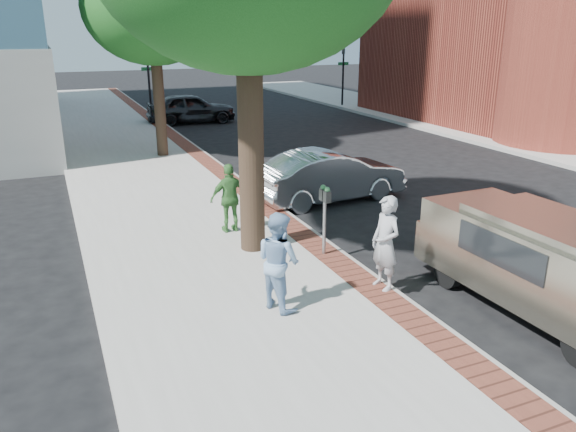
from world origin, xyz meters
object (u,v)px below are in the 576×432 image
parking_meter (325,206)px  sedan_silver (330,176)px  bg_car (191,108)px  van (538,259)px  person_green (230,198)px  person_gray (386,243)px  person_officer (278,261)px

parking_meter → sedan_silver: 4.39m
bg_car → van: van is taller
person_green → parking_meter: bearing=122.6°
person_gray → bg_car: (1.63, 20.61, -0.26)m
bg_car → person_gray: bearing=178.5°
parking_meter → person_gray: size_ratio=0.86×
person_gray → person_green: size_ratio=1.08×
parking_meter → sedan_silver: (2.10, 3.83, -0.49)m
person_officer → sedan_silver: person_officer is taller
parking_meter → person_gray: person_gray is taller
person_officer → person_green: person_officer is taller
person_gray → sedan_silver: 5.97m
person_gray → bg_car: size_ratio=0.39×
bg_car → van: bearing=-175.7°
person_green → sedan_silver: bearing=-153.2°
parking_meter → sedan_silver: size_ratio=0.34×
bg_car → van: 22.07m
parking_meter → bg_car: parking_meter is taller
parking_meter → bg_car: size_ratio=0.33×
person_officer → person_gray: bearing=-112.0°
sedan_silver → van: bearing=176.8°
person_gray → person_officer: bearing=-98.7°
person_green → bg_car: size_ratio=0.36×
sedan_silver → bg_car: 14.94m
person_gray → bg_car: person_gray is taller
person_gray → person_officer: person_gray is taller
parking_meter → person_gray: (0.27, -1.85, -0.19)m
person_officer → van: 4.39m
sedan_silver → bg_car: size_ratio=0.98×
person_officer → sedan_silver: size_ratio=0.39×
person_green → bg_car: (3.23, 16.65, -0.19)m
van → person_gray: bearing=143.9°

